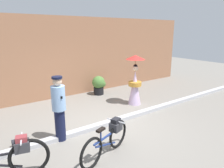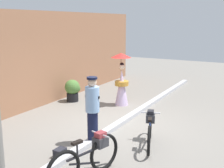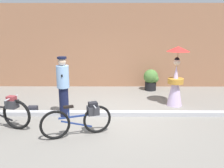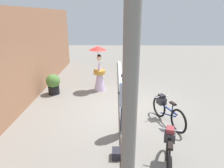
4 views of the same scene
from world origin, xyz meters
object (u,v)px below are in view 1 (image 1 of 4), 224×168
bicycle_far_side (108,138)px  backpack_on_pavement (18,144)px  potted_plant_by_door (99,84)px  bicycle_near_officer (3,160)px  person_with_parasol (135,81)px  person_officer (59,107)px

bicycle_far_side → backpack_on_pavement: bicycle_far_side is taller
potted_plant_by_door → backpack_on_pavement: bearing=-146.5°
bicycle_far_side → potted_plant_by_door: size_ratio=1.91×
bicycle_near_officer → person_with_parasol: person_with_parasol is taller
person_officer → backpack_on_pavement: size_ratio=6.21×
potted_plant_by_door → person_officer: bearing=-135.9°
bicycle_far_side → backpack_on_pavement: (-1.60, 1.48, -0.31)m
person_officer → backpack_on_pavement: bearing=166.7°
bicycle_far_side → person_officer: (-0.62, 1.25, 0.49)m
person_officer → potted_plant_by_door: (2.86, 2.77, -0.45)m
person_with_parasol → backpack_on_pavement: (-4.32, -0.72, -0.80)m
bicycle_far_side → person_officer: bearing=116.5°
bicycle_far_side → person_officer: person_officer is taller
bicycle_far_side → backpack_on_pavement: 2.21m
person_officer → backpack_on_pavement: (-0.98, 0.23, -0.79)m
bicycle_far_side → person_with_parasol: (2.72, 2.20, 0.49)m
bicycle_near_officer → person_with_parasol: bearing=20.3°
person_officer → person_with_parasol: bearing=15.9°
bicycle_near_officer → backpack_on_pavement: bicycle_near_officer is taller
bicycle_near_officer → person_officer: (1.41, 0.81, 0.46)m
person_officer → person_with_parasol: 3.48m
person_officer → backpack_on_pavement: 1.28m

